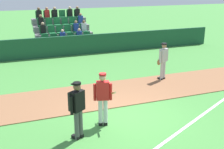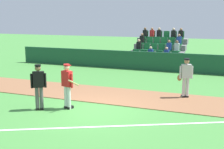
# 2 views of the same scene
# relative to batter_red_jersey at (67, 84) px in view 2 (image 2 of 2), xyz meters

# --- Properties ---
(ground_plane) EXTENTS (80.00, 80.00, 0.00)m
(ground_plane) POSITION_rel_batter_red_jersey_xyz_m (1.02, 0.23, -0.97)
(ground_plane) COLOR #42843A
(infield_dirt_path) EXTENTS (28.00, 2.74, 0.03)m
(infield_dirt_path) POSITION_rel_batter_red_jersey_xyz_m (1.02, 2.42, -0.95)
(infield_dirt_path) COLOR brown
(infield_dirt_path) RESTS_ON ground
(foul_line_chalk) EXTENTS (10.75, 5.51, 0.01)m
(foul_line_chalk) POSITION_rel_batter_red_jersey_xyz_m (4.02, -0.27, -0.96)
(foul_line_chalk) COLOR white
(foul_line_chalk) RESTS_ON ground
(dugout_fence) EXTENTS (20.00, 0.16, 1.24)m
(dugout_fence) POSITION_rel_batter_red_jersey_xyz_m (1.02, 9.29, -0.35)
(dugout_fence) COLOR #19472D
(dugout_fence) RESTS_ON ground
(stadium_bleachers) EXTENTS (3.90, 3.80, 2.70)m
(stadium_bleachers) POSITION_rel_batter_red_jersey_xyz_m (1.02, 11.60, -0.19)
(stadium_bleachers) COLOR slate
(stadium_bleachers) RESTS_ON ground
(batter_red_jersey) EXTENTS (0.60, 0.80, 1.76)m
(batter_red_jersey) POSITION_rel_batter_red_jersey_xyz_m (0.00, 0.00, 0.00)
(batter_red_jersey) COLOR silver
(batter_red_jersey) RESTS_ON ground
(umpire_home_plate) EXTENTS (0.53, 0.46, 1.76)m
(umpire_home_plate) POSITION_rel_batter_red_jersey_xyz_m (-0.95, -0.50, 0.03)
(umpire_home_plate) COLOR #4C4C4C
(umpire_home_plate) RESTS_ON ground
(runner_grey_jersey) EXTENTS (0.66, 0.41, 1.76)m
(runner_grey_jersey) POSITION_rel_batter_red_jersey_xyz_m (4.03, 3.22, -0.01)
(runner_grey_jersey) COLOR #B2B2B2
(runner_grey_jersey) RESTS_ON ground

